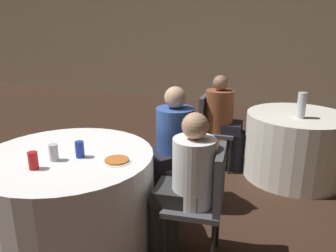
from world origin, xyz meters
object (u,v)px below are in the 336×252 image
(person_blue_shirt, at_px, (169,149))
(person_white_shirt, at_px, (182,189))
(chair_far_west, at_px, (211,124))
(soda_can_blue, at_px, (80,149))
(chair_near_northeast, at_px, (183,152))
(table_far, at_px, (295,146))
(pizza_plate_near, at_px, (117,160))
(chair_near_east, at_px, (206,195))
(soda_can_red, at_px, (33,161))
(person_floral_shirt, at_px, (225,122))
(table_near, at_px, (71,197))
(bottle_far, at_px, (301,105))
(soda_can_silver, at_px, (54,152))

(person_blue_shirt, distance_m, person_white_shirt, 0.69)
(chair_far_west, relative_size, person_blue_shirt, 0.75)
(soda_can_blue, bearing_deg, chair_near_northeast, 60.22)
(table_far, relative_size, chair_near_northeast, 1.26)
(pizza_plate_near, bearing_deg, person_white_shirt, 13.27)
(chair_near_east, xyz_separation_m, person_blue_shirt, (-0.52, 0.57, 0.06))
(chair_near_east, relative_size, soda_can_blue, 7.17)
(table_far, distance_m, soda_can_red, 2.77)
(chair_near_east, distance_m, chair_near_northeast, 0.82)
(person_floral_shirt, xyz_separation_m, pizza_plate_near, (-0.37, -1.80, 0.17))
(chair_near_northeast, relative_size, soda_can_red, 7.17)
(person_floral_shirt, distance_m, person_white_shirt, 1.70)
(chair_near_east, distance_m, soda_can_red, 1.21)
(person_white_shirt, height_order, pizza_plate_near, person_white_shirt)
(table_near, distance_m, person_floral_shirt, 2.01)
(table_near, xyz_separation_m, pizza_plate_near, (0.42, 0.03, 0.38))
(soda_can_blue, distance_m, bottle_far, 2.30)
(chair_far_west, height_order, person_floral_shirt, person_floral_shirt)
(chair_near_northeast, height_order, chair_far_west, same)
(table_near, xyz_separation_m, person_white_shirt, (0.89, 0.14, 0.19))
(soda_can_blue, xyz_separation_m, soda_can_red, (-0.16, -0.29, 0.00))
(person_floral_shirt, bearing_deg, pizza_plate_near, -17.00)
(chair_near_east, bearing_deg, person_floral_shirt, -0.31)
(table_near, height_order, chair_near_northeast, chair_near_northeast)
(person_blue_shirt, xyz_separation_m, bottle_far, (1.07, 1.02, 0.28))
(person_white_shirt, bearing_deg, table_near, 90.00)
(person_floral_shirt, distance_m, bottle_far, 0.87)
(table_far, bearing_deg, soda_can_red, -126.43)
(table_near, relative_size, chair_near_east, 1.51)
(pizza_plate_near, xyz_separation_m, soda_can_silver, (-0.43, -0.16, 0.05))
(person_floral_shirt, xyz_separation_m, soda_can_blue, (-0.67, -1.84, 0.23))
(soda_can_blue, bearing_deg, soda_can_silver, -138.33)
(soda_can_red, relative_size, bottle_far, 0.45)
(chair_far_west, distance_m, person_white_shirt, 1.70)
(table_far, height_order, person_blue_shirt, person_blue_shirt)
(table_near, bearing_deg, pizza_plate_near, 4.45)
(table_near, xyz_separation_m, chair_near_northeast, (0.63, 0.87, 0.17))
(chair_far_west, relative_size, bottle_far, 3.21)
(table_near, height_order, table_far, same)
(chair_far_west, xyz_separation_m, person_white_shirt, (0.25, -1.68, 0.02))
(chair_near_east, height_order, chair_far_west, same)
(person_floral_shirt, height_order, soda_can_silver, person_floral_shirt)
(person_blue_shirt, bearing_deg, soda_can_blue, 97.20)
(table_far, height_order, soda_can_silver, soda_can_silver)
(person_white_shirt, distance_m, bottle_far, 1.79)
(person_floral_shirt, bearing_deg, table_near, -28.74)
(soda_can_blue, bearing_deg, pizza_plate_near, 6.56)
(person_blue_shirt, bearing_deg, table_near, 90.00)
(pizza_plate_near, bearing_deg, soda_can_blue, -173.44)
(table_far, xyz_separation_m, soda_can_blue, (-1.46, -1.91, 0.43))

